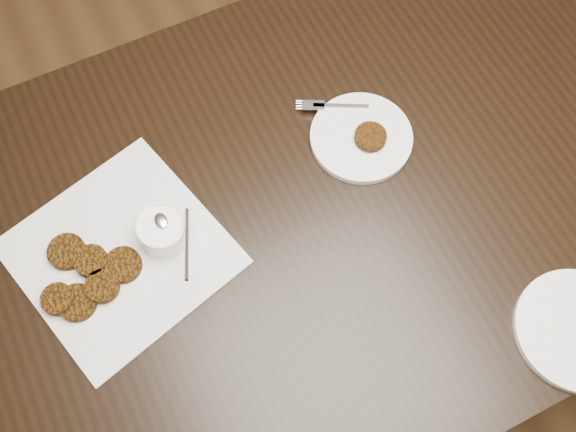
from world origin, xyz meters
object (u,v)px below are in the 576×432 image
object	(u,v)px
table	(333,260)
plate_with_patty	(362,135)
napkin	(121,253)
sauce_ramekin	(160,224)

from	to	relation	value
table	plate_with_patty	size ratio (longest dim) A/B	7.83
napkin	plate_with_patty	xyz separation A→B (m)	(0.47, 0.02, 0.01)
plate_with_patty	table	bearing A→B (deg)	-133.40
sauce_ramekin	plate_with_patty	xyz separation A→B (m)	(0.39, 0.03, -0.05)
table	sauce_ramekin	bearing A→B (deg)	171.18
napkin	plate_with_patty	bearing A→B (deg)	2.07
napkin	sauce_ramekin	xyz separation A→B (m)	(0.08, -0.01, 0.06)
table	napkin	bearing A→B (deg)	171.75
napkin	sauce_ramekin	size ratio (longest dim) A/B	2.72
sauce_ramekin	table	bearing A→B (deg)	-8.82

